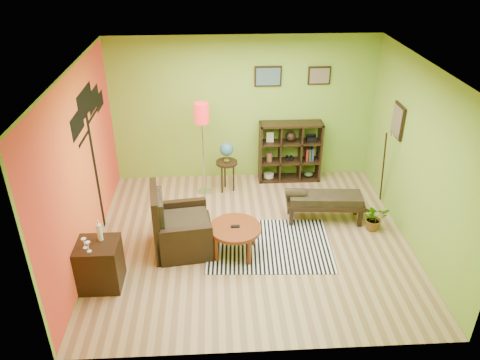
{
  "coord_description": "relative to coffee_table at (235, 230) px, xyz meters",
  "views": [
    {
      "loc": [
        -0.54,
        -6.16,
        4.49
      ],
      "look_at": [
        -0.18,
        0.12,
        1.05
      ],
      "focal_mm": 35.0,
      "sensor_mm": 36.0,
      "label": 1
    }
  ],
  "objects": [
    {
      "name": "armchair",
      "position": [
        -0.86,
        0.17,
        -0.09
      ],
      "size": [
        0.99,
        0.99,
        1.08
      ],
      "color": "black",
      "rests_on": "ground"
    },
    {
      "name": "bench",
      "position": [
        1.53,
        0.85,
        -0.03
      ],
      "size": [
        1.35,
        0.57,
        0.61
      ],
      "color": "black",
      "rests_on": "ground"
    },
    {
      "name": "coffee_table",
      "position": [
        0.0,
        0.0,
        0.0
      ],
      "size": [
        0.79,
        0.79,
        0.5
      ],
      "color": "maroon",
      "rests_on": "ground"
    },
    {
      "name": "cube_shelf",
      "position": [
        1.19,
        2.34,
        0.18
      ],
      "size": [
        1.2,
        0.35,
        1.2
      ],
      "color": "black",
      "rests_on": "ground"
    },
    {
      "name": "ground",
      "position": [
        0.28,
        0.31,
        -0.42
      ],
      "size": [
        5.0,
        5.0,
        0.0
      ],
      "primitive_type": "plane",
      "color": "tan",
      "rests_on": "ground"
    },
    {
      "name": "potted_plant",
      "position": [
        2.34,
        0.52,
        -0.24
      ],
      "size": [
        0.45,
        0.49,
        0.35
      ],
      "primitive_type": "imported",
      "rotation": [
        0.0,
        0.0,
        0.1
      ],
      "color": "#26661E",
      "rests_on": "ground"
    },
    {
      "name": "zebra_rug",
      "position": [
        0.54,
        0.16,
        -0.41
      ],
      "size": [
        2.03,
        1.53,
        0.01
      ],
      "primitive_type": "cube",
      "rotation": [
        0.0,
        0.0,
        -0.05
      ],
      "color": "white",
      "rests_on": "ground"
    },
    {
      "name": "floor_lamp",
      "position": [
        -0.49,
        1.9,
        1.03
      ],
      "size": [
        0.27,
        0.27,
        1.78
      ],
      "color": "silver",
      "rests_on": "ground"
    },
    {
      "name": "globe_table",
      "position": [
        -0.07,
        1.96,
        0.33
      ],
      "size": [
        0.41,
        0.41,
        0.99
      ],
      "color": "black",
      "rests_on": "ground"
    },
    {
      "name": "side_cabinet",
      "position": [
        -1.92,
        -0.61,
        -0.06
      ],
      "size": [
        0.59,
        0.53,
        1.01
      ],
      "color": "black",
      "rests_on": "ground"
    },
    {
      "name": "room_shell",
      "position": [
        0.19,
        0.33,
        1.38
      ],
      "size": [
        5.04,
        4.54,
        2.82
      ],
      "color": "#84B335",
      "rests_on": "ground"
    }
  ]
}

